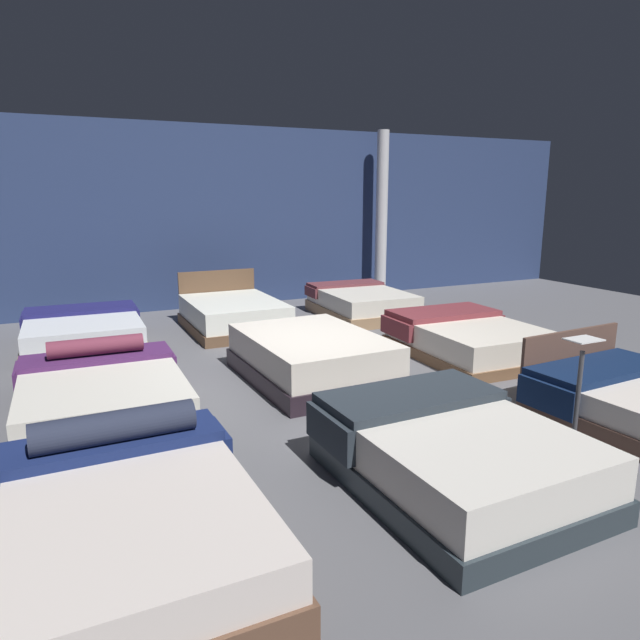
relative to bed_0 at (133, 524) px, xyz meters
The scene contains 12 objects.
ground_plane 3.61m from the bed_0, 48.11° to the left, with size 18.00×18.00×0.02m, color #5B5B60.
showroom_back_wall 8.27m from the bed_0, 72.84° to the left, with size 18.00×0.06×3.50m, color navy.
bed_0 is the anchor object (origin of this frame).
bed_1 2.35m from the bed_0, ahead, with size 1.62×2.02×0.58m.
bed_3 2.82m from the bed_0, 88.78° to the left, with size 1.72×2.15×0.62m.
bed_4 3.68m from the bed_0, 48.23° to the left, with size 1.54×2.12×0.55m.
bed_5 5.58m from the bed_0, 29.71° to the left, with size 1.69×2.16×0.53m.
bed_6 5.68m from the bed_0, 89.59° to the left, with size 1.72×2.06×0.46m.
bed_7 6.10m from the bed_0, 67.41° to the left, with size 1.48×2.00×0.87m.
bed_8 7.42m from the bed_0, 49.77° to the left, with size 1.56×2.12×0.53m.
price_sign 3.61m from the bed_0, ahead, with size 0.28×0.24×1.04m.
support_pillar 9.70m from the bed_0, 49.73° to the left, with size 0.25×0.25×3.50m, color silver.
Camera 1 is at (-2.70, -5.94, 2.21)m, focal length 31.87 mm.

